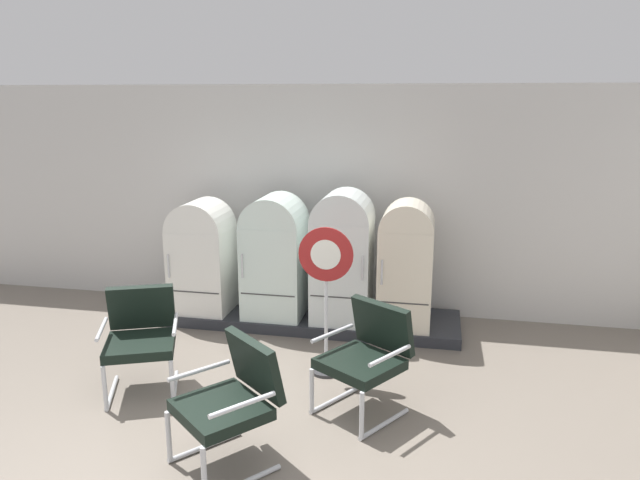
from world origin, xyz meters
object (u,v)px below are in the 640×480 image
(armchair_right, at_px, (367,353))
(refrigerator_2, at_px, (343,253))
(refrigerator_0, at_px, (202,254))
(refrigerator_1, at_px, (275,253))
(armchair_center, at_px, (232,396))
(armchair_left, at_px, (141,334))
(sign_stand, at_px, (326,297))
(refrigerator_3, at_px, (406,261))

(armchair_right, bearing_deg, refrigerator_2, 105.94)
(refrigerator_0, bearing_deg, refrigerator_1, 1.92)
(refrigerator_2, distance_m, armchair_center, 2.81)
(refrigerator_0, bearing_deg, armchair_left, -86.18)
(refrigerator_1, bearing_deg, refrigerator_2, -0.67)
(armchair_left, distance_m, sign_stand, 1.78)
(refrigerator_1, distance_m, refrigerator_3, 1.55)
(refrigerator_3, height_order, armchair_right, refrigerator_3)
(armchair_left, height_order, armchair_right, same)
(refrigerator_2, distance_m, sign_stand, 1.17)
(refrigerator_3, bearing_deg, armchair_right, -97.05)
(refrigerator_2, height_order, refrigerator_3, refrigerator_2)
(refrigerator_0, height_order, armchair_right, refrigerator_0)
(refrigerator_0, relative_size, refrigerator_1, 0.94)
(refrigerator_0, xyz_separation_m, refrigerator_1, (0.92, 0.03, 0.05))
(refrigerator_2, xyz_separation_m, armchair_center, (-0.37, -2.76, -0.39))
(armchair_left, height_order, sign_stand, sign_stand)
(armchair_left, bearing_deg, refrigerator_2, 48.25)
(armchair_left, bearing_deg, refrigerator_1, 66.36)
(refrigerator_3, xyz_separation_m, armchair_right, (-0.22, -1.77, -0.35))
(refrigerator_0, xyz_separation_m, sign_stand, (1.76, -1.14, -0.05))
(sign_stand, bearing_deg, refrigerator_3, 58.13)
(refrigerator_0, bearing_deg, armchair_right, -38.33)
(refrigerator_1, relative_size, armchair_center, 1.52)
(refrigerator_3, bearing_deg, armchair_left, -142.75)
(refrigerator_1, height_order, armchair_center, refrigerator_1)
(armchair_left, bearing_deg, sign_stand, 21.57)
(refrigerator_2, xyz_separation_m, sign_stand, (0.03, -1.16, -0.14))
(refrigerator_0, relative_size, armchair_left, 1.42)
(refrigerator_2, xyz_separation_m, refrigerator_3, (0.73, -0.02, -0.05))
(refrigerator_2, distance_m, armchair_right, 1.91)
(armchair_right, bearing_deg, refrigerator_3, 82.95)
(refrigerator_2, bearing_deg, sign_stand, -88.70)
(refrigerator_2, bearing_deg, armchair_center, -97.74)
(refrigerator_0, xyz_separation_m, refrigerator_2, (1.73, 0.02, 0.10))
(refrigerator_0, distance_m, refrigerator_2, 1.74)
(refrigerator_0, xyz_separation_m, armchair_left, (0.12, -1.79, -0.30))
(refrigerator_1, bearing_deg, refrigerator_3, -1.27)
(refrigerator_3, distance_m, armchair_left, 2.97)
(armchair_right, xyz_separation_m, armchair_center, (-0.89, -0.96, 0.00))
(refrigerator_1, distance_m, armchair_right, 2.27)
(refrigerator_0, relative_size, refrigerator_2, 0.89)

